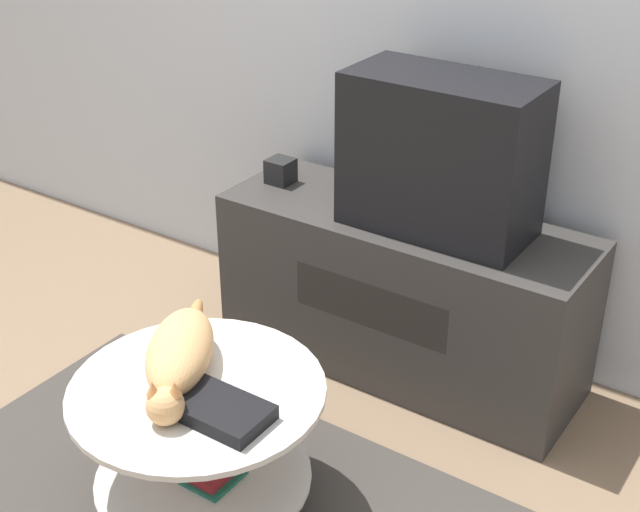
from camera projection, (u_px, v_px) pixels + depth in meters
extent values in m
plane|color=#7F664C|center=(204.00, 506.00, 2.65)|extent=(12.00, 12.00, 0.00)
cube|color=#3D3833|center=(204.00, 504.00, 2.65)|extent=(1.72, 1.03, 0.02)
cube|color=#33302D|center=(402.00, 293.00, 3.17)|extent=(1.31, 0.45, 0.60)
cube|color=black|center=(370.00, 306.00, 2.98)|extent=(0.59, 0.01, 0.17)
cube|color=black|center=(441.00, 155.00, 2.84)|extent=(0.61, 0.31, 0.52)
cube|color=black|center=(419.00, 166.00, 2.72)|extent=(0.53, 0.01, 0.40)
cube|color=black|center=(281.00, 171.00, 3.27)|extent=(0.09, 0.09, 0.09)
cylinder|color=#B2B2B7|center=(206.00, 504.00, 2.62)|extent=(0.30, 0.30, 0.01)
cylinder|color=#B7B7BC|center=(202.00, 451.00, 2.53)|extent=(0.04, 0.04, 0.41)
cylinder|color=beige|center=(204.00, 476.00, 2.57)|extent=(0.62, 0.62, 0.01)
cylinder|color=beige|center=(197.00, 390.00, 2.43)|extent=(0.71, 0.71, 0.02)
cube|color=maroon|center=(200.00, 467.00, 2.57)|extent=(0.21, 0.13, 0.03)
cube|color=#1E664C|center=(213.00, 477.00, 2.55)|extent=(0.14, 0.15, 0.01)
cube|color=black|center=(219.00, 410.00, 2.31)|extent=(0.27, 0.16, 0.04)
ellipsoid|color=tan|center=(180.00, 351.00, 2.46)|extent=(0.36, 0.43, 0.14)
sphere|color=tan|center=(165.00, 406.00, 2.27)|extent=(0.10, 0.10, 0.10)
cone|color=#D18447|center=(174.00, 389.00, 2.24)|extent=(0.04, 0.04, 0.04)
cone|color=#D18447|center=(152.00, 388.00, 2.24)|extent=(0.04, 0.04, 0.04)
ellipsoid|color=#D18447|center=(195.00, 314.00, 2.70)|extent=(0.12, 0.16, 0.05)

